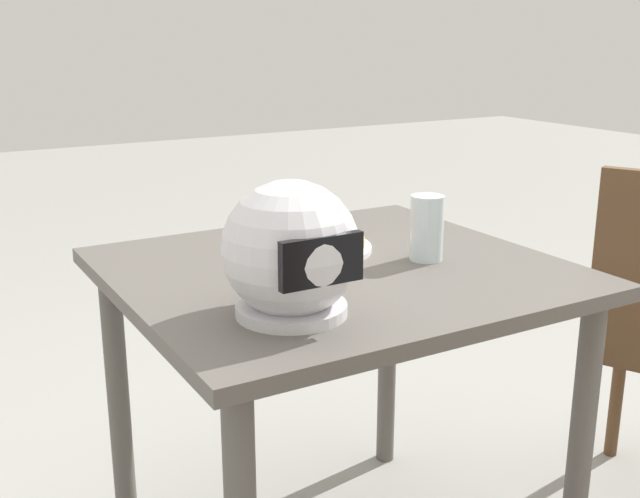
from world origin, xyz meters
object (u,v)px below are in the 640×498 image
Objects in this scene: pizza at (302,240)px; drinking_glass at (427,228)px; motorcycle_helmet at (291,252)px; dining_table at (336,315)px.

drinking_glass is (-0.19, 0.18, 0.04)m from pizza.
drinking_glass is at bearing -159.55° from motorcycle_helmet.
motorcycle_helmet is (0.21, 0.20, 0.22)m from dining_table.
drinking_glass is (-0.19, 0.06, 0.18)m from dining_table.
dining_table is at bearing -136.12° from motorcycle_helmet.
motorcycle_helmet reaches higher than drinking_glass.
pizza is 1.10× the size of motorcycle_helmet.
dining_table is 3.77× the size of motorcycle_helmet.
motorcycle_helmet is at bearing 20.45° from drinking_glass.
pizza is at bearing -121.40° from motorcycle_helmet.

